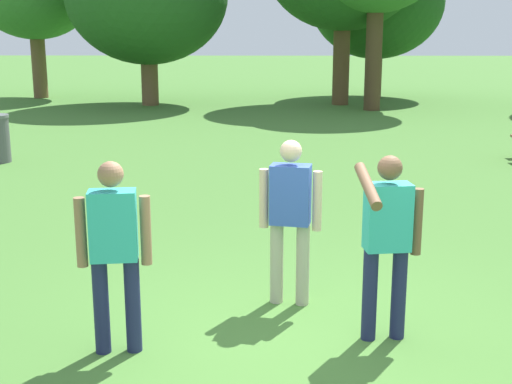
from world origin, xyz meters
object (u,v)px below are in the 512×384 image
object	(u,v)px
person_thrower	(387,234)
person_bystander	(290,212)
tree_back_left	(377,2)
person_catcher	(114,245)

from	to	relation	value
person_thrower	person_bystander	xyz separation A→B (m)	(-0.80, 0.81, -0.02)
person_thrower	tree_back_left	xyz separation A→B (m)	(3.11, 21.36, 2.59)
person_thrower	tree_back_left	bearing A→B (deg)	81.71
person_thrower	person_catcher	distance (m)	2.29
person_thrower	person_catcher	bearing A→B (deg)	-173.09
person_catcher	person_bystander	bearing A→B (deg)	36.22
person_catcher	person_bystander	xyz separation A→B (m)	(1.48, 1.08, 0.00)
tree_back_left	person_bystander	bearing A→B (deg)	-100.77
person_thrower	tree_back_left	distance (m)	21.74
person_bystander	tree_back_left	world-z (taller)	tree_back_left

